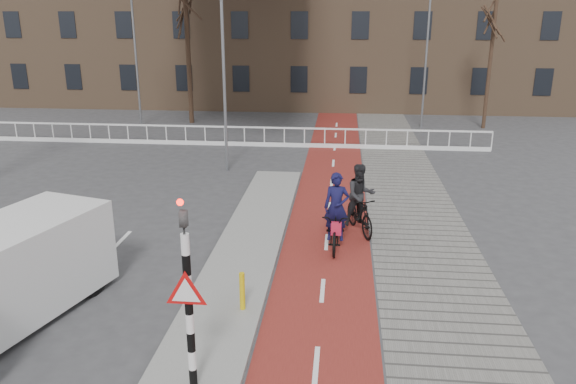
{
  "coord_description": "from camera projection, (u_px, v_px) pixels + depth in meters",
  "views": [
    {
      "loc": [
        1.87,
        -10.12,
        6.37
      ],
      "look_at": [
        0.37,
        5.0,
        1.5
      ],
      "focal_mm": 35.0,
      "sensor_mm": 36.0,
      "label": 1
    }
  ],
  "objects": [
    {
      "name": "tree_mid",
      "position": [
        188.0,
        58.0,
        32.88
      ],
      "size": [
        0.28,
        0.28,
        7.63
      ],
      "primitive_type": "cylinder",
      "color": "black",
      "rests_on": "ground"
    },
    {
      "name": "van",
      "position": [
        1.0,
        275.0,
        11.75
      ],
      "size": [
        3.24,
        5.29,
        2.12
      ],
      "rotation": [
        0.0,
        0.0,
        -0.28
      ],
      "color": "silver",
      "rests_on": "ground"
    },
    {
      "name": "sidewalk",
      "position": [
        407.0,
        193.0,
        20.78
      ],
      "size": [
        3.0,
        60.0,
        0.01
      ],
      "primitive_type": "cube",
      "color": "slate",
      "rests_on": "ground"
    },
    {
      "name": "tree_right",
      "position": [
        490.0,
        64.0,
        31.32
      ],
      "size": [
        0.2,
        0.2,
        7.31
      ],
      "primitive_type": "cylinder",
      "color": "black",
      "rests_on": "ground"
    },
    {
      "name": "streetlight_right",
      "position": [
        427.0,
        52.0,
        31.41
      ],
      "size": [
        0.12,
        0.12,
        8.55
      ],
      "primitive_type": "cylinder",
      "color": "slate",
      "rests_on": "ground"
    },
    {
      "name": "streetlight_left",
      "position": [
        136.0,
        58.0,
        31.93
      ],
      "size": [
        0.12,
        0.12,
        7.79
      ],
      "primitive_type": "cylinder",
      "color": "slate",
      "rests_on": "ground"
    },
    {
      "name": "railing",
      "position": [
        205.0,
        139.0,
        28.2
      ],
      "size": [
        28.0,
        0.1,
        0.99
      ],
      "color": "silver",
      "rests_on": "ground"
    },
    {
      "name": "bike_lane",
      "position": [
        331.0,
        190.0,
        21.05
      ],
      "size": [
        2.5,
        60.0,
        0.01
      ],
      "primitive_type": "cube",
      "color": "maroon",
      "rests_on": "ground"
    },
    {
      "name": "cyclist_near",
      "position": [
        336.0,
        223.0,
        15.73
      ],
      "size": [
        0.77,
        2.13,
        2.18
      ],
      "rotation": [
        0.0,
        0.0,
        -0.02
      ],
      "color": "black",
      "rests_on": "bike_lane"
    },
    {
      "name": "traffic_signal",
      "position": [
        188.0,
        291.0,
        9.25
      ],
      "size": [
        0.8,
        0.8,
        3.68
      ],
      "color": "black",
      "rests_on": "curb_island"
    },
    {
      "name": "streetlight_near",
      "position": [
        224.0,
        75.0,
        22.46
      ],
      "size": [
        0.12,
        0.12,
        7.98
      ],
      "primitive_type": "cylinder",
      "color": "slate",
      "rests_on": "ground"
    },
    {
      "name": "cyclist_far",
      "position": [
        360.0,
        205.0,
        16.75
      ],
      "size": [
        1.22,
        2.08,
        2.13
      ],
      "rotation": [
        0.0,
        0.0,
        0.35
      ],
      "color": "black",
      "rests_on": "bike_lane"
    },
    {
      "name": "bollard",
      "position": [
        242.0,
        291.0,
        12.28
      ],
      "size": [
        0.12,
        0.12,
        0.87
      ],
      "primitive_type": "cylinder",
      "color": "gold",
      "rests_on": "curb_island"
    },
    {
      "name": "ground",
      "position": [
        247.0,
        332.0,
        11.71
      ],
      "size": [
        120.0,
        120.0,
        0.0
      ],
      "primitive_type": "plane",
      "color": "#38383A",
      "rests_on": "ground"
    },
    {
      "name": "curb_island",
      "position": [
        246.0,
        251.0,
        15.55
      ],
      "size": [
        1.8,
        16.0,
        0.12
      ],
      "primitive_type": "cube",
      "color": "gray",
      "rests_on": "ground"
    }
  ]
}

